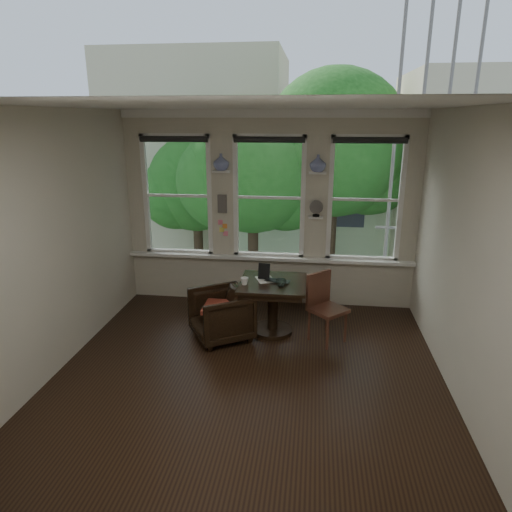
# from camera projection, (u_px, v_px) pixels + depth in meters

# --- Properties ---
(ground) EXTENTS (4.50, 4.50, 0.00)m
(ground) POSITION_uv_depth(u_px,v_px,m) (249.00, 372.00, 5.40)
(ground) COLOR black
(ground) RESTS_ON ground
(ceiling) EXTENTS (4.50, 4.50, 0.00)m
(ceiling) POSITION_uv_depth(u_px,v_px,m) (248.00, 105.00, 4.52)
(ceiling) COLOR silver
(ceiling) RESTS_ON ground
(wall_back) EXTENTS (4.50, 0.00, 4.50)m
(wall_back) POSITION_uv_depth(u_px,v_px,m) (269.00, 210.00, 7.09)
(wall_back) COLOR #BAB49F
(wall_back) RESTS_ON ground
(wall_front) EXTENTS (4.50, 0.00, 4.50)m
(wall_front) POSITION_uv_depth(u_px,v_px,m) (196.00, 351.00, 2.82)
(wall_front) COLOR #BAB49F
(wall_front) RESTS_ON ground
(wall_left) EXTENTS (0.00, 4.50, 4.50)m
(wall_left) POSITION_uv_depth(u_px,v_px,m) (55.00, 243.00, 5.23)
(wall_left) COLOR #BAB49F
(wall_left) RESTS_ON ground
(wall_right) EXTENTS (0.00, 4.50, 4.50)m
(wall_right) POSITION_uv_depth(u_px,v_px,m) (465.00, 258.00, 4.68)
(wall_right) COLOR #BAB49F
(wall_right) RESTS_ON ground
(window_left) EXTENTS (1.10, 0.12, 1.90)m
(window_left) POSITION_uv_depth(u_px,v_px,m) (178.00, 195.00, 7.21)
(window_left) COLOR white
(window_left) RESTS_ON ground
(window_center) EXTENTS (1.10, 0.12, 1.90)m
(window_center) POSITION_uv_depth(u_px,v_px,m) (269.00, 197.00, 7.03)
(window_center) COLOR white
(window_center) RESTS_ON ground
(window_right) EXTENTS (1.10, 0.12, 1.90)m
(window_right) POSITION_uv_depth(u_px,v_px,m) (365.00, 200.00, 6.86)
(window_right) COLOR white
(window_right) RESTS_ON ground
(shelf_left) EXTENTS (0.26, 0.16, 0.03)m
(shelf_left) POSITION_uv_depth(u_px,v_px,m) (221.00, 171.00, 6.91)
(shelf_left) COLOR white
(shelf_left) RESTS_ON ground
(shelf_right) EXTENTS (0.26, 0.16, 0.03)m
(shelf_right) POSITION_uv_depth(u_px,v_px,m) (318.00, 173.00, 6.73)
(shelf_right) COLOR white
(shelf_right) RESTS_ON ground
(intercom) EXTENTS (0.14, 0.06, 0.28)m
(intercom) POSITION_uv_depth(u_px,v_px,m) (222.00, 204.00, 7.09)
(intercom) COLOR #59544F
(intercom) RESTS_ON ground
(sticky_notes) EXTENTS (0.16, 0.01, 0.24)m
(sticky_notes) POSITION_uv_depth(u_px,v_px,m) (223.00, 225.00, 7.19)
(sticky_notes) COLOR pink
(sticky_notes) RESTS_ON ground
(desk_fan) EXTENTS (0.20, 0.20, 0.24)m
(desk_fan) POSITION_uv_depth(u_px,v_px,m) (316.00, 211.00, 6.88)
(desk_fan) COLOR #59544F
(desk_fan) RESTS_ON ground
(vase_left) EXTENTS (0.24, 0.24, 0.25)m
(vase_left) POSITION_uv_depth(u_px,v_px,m) (221.00, 162.00, 6.87)
(vase_left) COLOR silver
(vase_left) RESTS_ON shelf_left
(vase_right) EXTENTS (0.24, 0.24, 0.25)m
(vase_right) POSITION_uv_depth(u_px,v_px,m) (318.00, 163.00, 6.69)
(vase_right) COLOR silver
(vase_right) RESTS_ON shelf_right
(table) EXTENTS (0.90, 0.90, 0.75)m
(table) POSITION_uv_depth(u_px,v_px,m) (273.00, 307.00, 6.29)
(table) COLOR black
(table) RESTS_ON ground
(armchair_left) EXTENTS (1.02, 1.01, 0.68)m
(armchair_left) POSITION_uv_depth(u_px,v_px,m) (221.00, 315.00, 6.13)
(armchair_left) COLOR black
(armchair_left) RESTS_ON ground
(cushion_red) EXTENTS (0.45, 0.45, 0.06)m
(cushion_red) POSITION_uv_depth(u_px,v_px,m) (221.00, 307.00, 6.10)
(cushion_red) COLOR maroon
(cushion_red) RESTS_ON armchair_left
(side_chair_right) EXTENTS (0.59, 0.59, 0.92)m
(side_chair_right) POSITION_uv_depth(u_px,v_px,m) (328.00, 309.00, 6.02)
(side_chair_right) COLOR #402117
(side_chair_right) RESTS_ON ground
(laptop) EXTENTS (0.39, 0.30, 0.03)m
(laptop) POSITION_uv_depth(u_px,v_px,m) (276.00, 282.00, 6.12)
(laptop) COLOR black
(laptop) RESTS_ON table
(mug) EXTENTS (0.13, 0.13, 0.10)m
(mug) POSITION_uv_depth(u_px,v_px,m) (244.00, 281.00, 6.06)
(mug) COLOR white
(mug) RESTS_ON table
(drinking_glass) EXTENTS (0.16, 0.16, 0.10)m
(drinking_glass) POSITION_uv_depth(u_px,v_px,m) (281.00, 283.00, 5.99)
(drinking_glass) COLOR white
(drinking_glass) RESTS_ON table
(tablet) EXTENTS (0.17, 0.09, 0.22)m
(tablet) POSITION_uv_depth(u_px,v_px,m) (264.00, 271.00, 6.27)
(tablet) COLOR black
(tablet) RESTS_ON table
(papers) EXTENTS (0.31, 0.36, 0.00)m
(papers) POSITION_uv_depth(u_px,v_px,m) (265.00, 279.00, 6.26)
(papers) COLOR silver
(papers) RESTS_ON table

